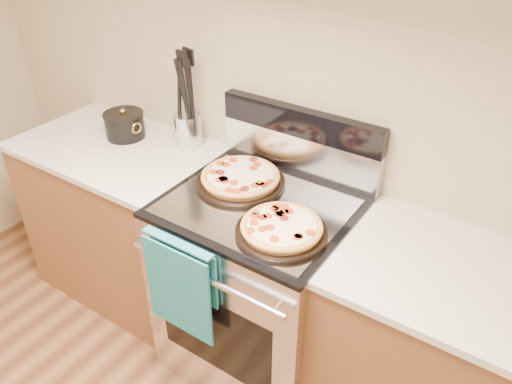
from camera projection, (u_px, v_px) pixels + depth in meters
The scene contains 17 objects.
wall_back at pixel (308, 76), 2.04m from camera, with size 4.00×4.00×0.00m, color tan.
range_body at pixel (260, 287), 2.29m from camera, with size 0.76×0.68×0.90m, color #B7B7BC.
oven_window at pixel (215, 335), 2.06m from camera, with size 0.56×0.01×0.40m, color black.
cooktop at pixel (260, 205), 2.04m from camera, with size 0.76×0.68×0.02m, color black.
backsplash_lower at pixel (299, 153), 2.20m from camera, with size 0.76×0.06×0.18m, color silver.
backsplash_upper at pixel (301, 122), 2.12m from camera, with size 0.76×0.06×0.12m, color black.
oven_handle at pixel (204, 278), 1.84m from camera, with size 0.03×0.03×0.70m, color silver.
dish_towel at pixel (182, 285), 1.95m from camera, with size 0.32×0.05×0.42m, color #1D9176, non-canonical shape.
foil_sheet at pixel (256, 206), 2.01m from camera, with size 0.70×0.55×0.01m, color gray.
cabinet_left at pixel (129, 222), 2.72m from camera, with size 1.00×0.62×0.88m, color brown.
countertop_left at pixel (116, 149), 2.48m from camera, with size 1.02×0.64×0.03m, color beige.
cabinet_right at pixel (456, 375), 1.90m from camera, with size 1.00×0.62×0.88m, color brown.
countertop_right at pixel (486, 288), 1.66m from camera, with size 1.02×0.64×0.03m, color beige.
pepperoni_pizza_back at pixel (241, 178), 2.13m from camera, with size 0.38×0.38×0.05m, color #AD6E35, non-canonical shape.
pepperoni_pizza_front at pixel (282, 228), 1.84m from camera, with size 0.34×0.34×0.05m, color #AD6E35, non-canonical shape.
utensil_crock at pixel (188, 130), 2.43m from camera, with size 0.13×0.13×0.17m, color silver.
saucepan at pixel (125, 126), 2.52m from camera, with size 0.20×0.20×0.12m, color black.
Camera 1 is at (0.92, 0.25, 2.07)m, focal length 35.00 mm.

